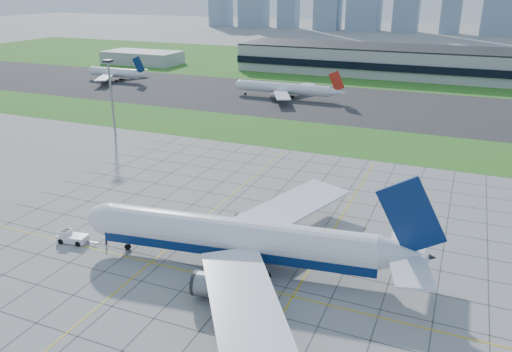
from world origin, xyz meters
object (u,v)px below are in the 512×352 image
Objects in this scene: airliner at (239,238)px; pushback_tug at (72,237)px; crew_near at (106,242)px; distant_jet_1 at (285,88)px; distant_jet_0 at (115,73)px; light_mast at (111,88)px.

pushback_tug is (-34.94, -4.89, -4.60)m from airliner.
distant_jet_1 is at bearing 10.85° from crew_near.
light_mast is at bearing -52.46° from distant_jet_0.
distant_jet_1 reaches higher than pushback_tug.
pushback_tug reaches higher than crew_near.
airliner reaches higher than distant_jet_1.
distant_jet_1 is at bearing 85.05° from pushback_tug.
light_mast is 0.60× the size of distant_jet_0.
airliner is at bearing -73.41° from distant_jet_1.
crew_near is 145.84m from distant_jet_1.
light_mast is 82.65m from crew_near.
crew_near is at bearing 1.31° from pushback_tug.
pushback_tug is 185.84m from distant_jet_0.
pushback_tug is 0.18× the size of distant_jet_1.
light_mast reaches higher than pushback_tug.
airliner is at bearing -39.14° from light_mast.
distant_jet_0 is at bearing 126.10° from airliner.
distant_jet_0 is at bearing 127.54° from light_mast.
distant_jet_1 is (99.42, -5.93, 0.00)m from distant_jet_0.
pushback_tug is (40.74, -66.46, -15.11)m from light_mast.
airliner is 1.55× the size of distant_jet_0.
airliner is 35.58m from pushback_tug.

